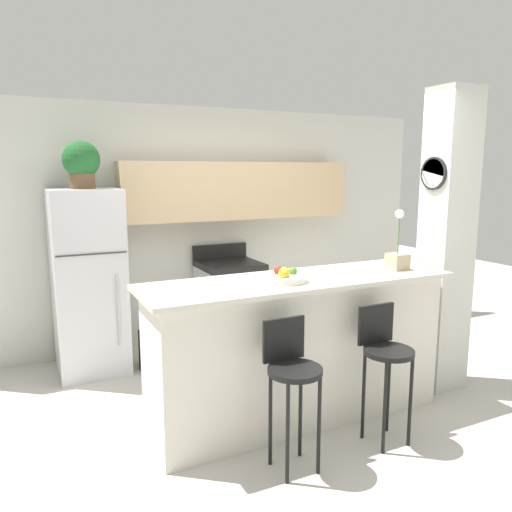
{
  "coord_description": "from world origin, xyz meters",
  "views": [
    {
      "loc": [
        -1.86,
        -3.09,
        1.88
      ],
      "look_at": [
        0.0,
        0.72,
        1.15
      ],
      "focal_mm": 35.0,
      "sensor_mm": 36.0,
      "label": 1
    }
  ],
  "objects": [
    {
      "name": "ground_plane",
      "position": [
        0.0,
        0.0,
        0.0
      ],
      "size": [
        14.0,
        14.0,
        0.0
      ],
      "primitive_type": "plane",
      "color": "beige"
    },
    {
      "name": "wall_back",
      "position": [
        0.14,
        2.03,
        1.42
      ],
      "size": [
        5.6,
        0.38,
        2.55
      ],
      "color": "silver",
      "rests_on": "ground_plane"
    },
    {
      "name": "pillar_right",
      "position": [
        1.43,
        -0.03,
        1.28
      ],
      "size": [
        0.38,
        0.32,
        2.55
      ],
      "color": "silver",
      "rests_on": "ground_plane"
    },
    {
      "name": "counter_bar",
      "position": [
        0.0,
        0.0,
        0.55
      ],
      "size": [
        2.37,
        0.7,
        1.1
      ],
      "color": "silver",
      "rests_on": "ground_plane"
    },
    {
      "name": "refrigerator",
      "position": [
        -1.28,
        1.69,
        0.86
      ],
      "size": [
        0.62,
        0.72,
        1.72
      ],
      "color": "silver",
      "rests_on": "ground_plane"
    },
    {
      "name": "stove_range",
      "position": [
        0.19,
        1.75,
        0.46
      ],
      "size": [
        0.63,
        0.61,
        1.07
      ],
      "color": "silver",
      "rests_on": "ground_plane"
    },
    {
      "name": "bar_stool_left",
      "position": [
        -0.37,
        -0.54,
        0.64
      ],
      "size": [
        0.34,
        0.34,
        0.96
      ],
      "color": "black",
      "rests_on": "ground_plane"
    },
    {
      "name": "bar_stool_right",
      "position": [
        0.37,
        -0.54,
        0.64
      ],
      "size": [
        0.34,
        0.34,
        0.96
      ],
      "color": "black",
      "rests_on": "ground_plane"
    },
    {
      "name": "potted_plant_on_fridge",
      "position": [
        -1.28,
        1.69,
        1.95
      ],
      "size": [
        0.33,
        0.33,
        0.43
      ],
      "color": "brown",
      "rests_on": "refrigerator"
    },
    {
      "name": "orchid_vase",
      "position": [
        0.88,
        -0.06,
        1.2
      ],
      "size": [
        0.14,
        0.14,
        0.48
      ],
      "color": "tan",
      "rests_on": "counter_bar"
    },
    {
      "name": "fruit_bowl",
      "position": [
        -0.15,
        -0.07,
        1.13
      ],
      "size": [
        0.3,
        0.3,
        0.12
      ],
      "color": "silver",
      "rests_on": "counter_bar"
    },
    {
      "name": "trash_bin",
      "position": [
        -0.75,
        1.44,
        0.19
      ],
      "size": [
        0.28,
        0.28,
        0.38
      ],
      "color": "black",
      "rests_on": "ground_plane"
    }
  ]
}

